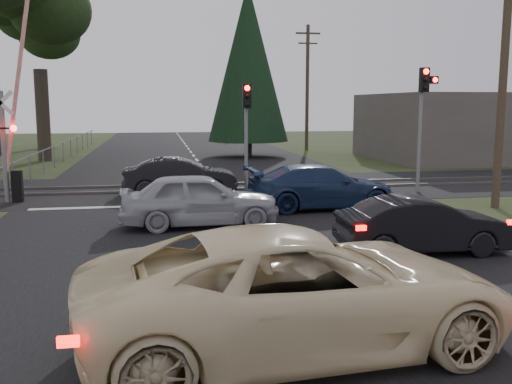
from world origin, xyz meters
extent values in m
plane|color=#273417|center=(0.00, 0.00, 0.00)|extent=(120.00, 120.00, 0.00)
cube|color=black|center=(0.00, 10.00, 0.01)|extent=(14.00, 100.00, 0.01)
cube|color=black|center=(0.00, 12.00, 0.01)|extent=(120.00, 8.00, 0.01)
cube|color=silver|center=(0.00, 8.20, 0.01)|extent=(13.00, 0.35, 0.00)
cube|color=#59544C|center=(0.00, 11.20, 0.05)|extent=(120.00, 0.12, 0.10)
cube|color=#59544C|center=(0.00, 12.80, 0.05)|extent=(120.00, 0.12, 0.10)
cylinder|color=slate|center=(-7.50, 9.80, 1.90)|extent=(0.18, 0.18, 3.80)
cube|color=white|center=(-7.50, 9.70, 3.40)|extent=(0.88, 0.03, 0.88)
cube|color=white|center=(-7.50, 9.70, 3.40)|extent=(0.88, 0.03, 0.88)
cube|color=black|center=(-7.50, 9.72, 2.55)|extent=(0.90, 0.06, 0.06)
sphere|color=#FF0C07|center=(-7.12, 9.65, 2.55)|extent=(0.22, 0.22, 0.22)
cube|color=black|center=(-7.15, 9.80, 0.55)|extent=(0.35, 0.25, 1.10)
cube|color=red|center=(-6.95, 9.80, 4.00)|extent=(1.16, 0.10, 5.93)
cylinder|color=slate|center=(7.50, 9.60, 1.90)|extent=(0.14, 0.14, 3.80)
cube|color=black|center=(7.50, 9.42, 4.25)|extent=(0.32, 0.24, 0.90)
sphere|color=#FF0C07|center=(7.50, 9.29, 4.55)|extent=(0.20, 0.20, 0.20)
sphere|color=black|center=(7.50, 9.29, 4.25)|extent=(0.18, 0.18, 0.18)
sphere|color=black|center=(7.50, 9.29, 3.95)|extent=(0.18, 0.18, 0.18)
cube|color=black|center=(7.88, 9.42, 4.25)|extent=(0.28, 0.22, 0.28)
sphere|color=#FF0C07|center=(7.88, 9.30, 4.25)|extent=(0.18, 0.18, 0.18)
cylinder|color=slate|center=(1.00, 10.80, 1.60)|extent=(0.14, 0.14, 3.20)
cube|color=black|center=(1.00, 10.62, 3.65)|extent=(0.32, 0.24, 0.90)
sphere|color=#FF0C07|center=(1.00, 10.49, 3.95)|extent=(0.20, 0.20, 0.20)
sphere|color=black|center=(1.00, 10.49, 3.65)|extent=(0.18, 0.18, 0.18)
sphere|color=black|center=(1.00, 10.49, 3.35)|extent=(0.18, 0.18, 0.18)
cylinder|color=#4C3D2D|center=(8.50, 6.00, 4.50)|extent=(0.26, 0.26, 9.00)
cylinder|color=#4C3D2D|center=(8.50, 30.00, 4.50)|extent=(0.26, 0.26, 9.00)
cube|color=#4C3D2D|center=(8.50, 30.00, 8.40)|extent=(1.80, 0.12, 0.12)
cube|color=#4C3D2D|center=(8.50, 30.00, 7.70)|extent=(1.40, 0.10, 0.10)
cylinder|color=#4C3D2D|center=(8.50, 55.00, 4.50)|extent=(0.26, 0.26, 9.00)
cube|color=#4C3D2D|center=(8.50, 55.00, 8.40)|extent=(1.80, 0.12, 0.12)
cube|color=#4C3D2D|center=(8.50, 55.00, 7.70)|extent=(1.40, 0.10, 0.10)
cylinder|color=#473D33|center=(-9.00, 25.00, 2.70)|extent=(0.80, 0.80, 5.40)
cylinder|color=#473D33|center=(-11.00, 36.00, 2.70)|extent=(0.80, 0.80, 5.40)
ellipsoid|color=#1F3015|center=(-11.00, 36.00, 9.60)|extent=(6.00, 6.00, 7.20)
cylinder|color=#473D33|center=(3.50, 26.00, 1.00)|extent=(0.50, 0.50, 2.00)
cone|color=black|center=(3.50, 26.00, 6.00)|extent=(5.20, 5.20, 10.00)
cube|color=#59514C|center=(18.00, 22.00, 2.00)|extent=(14.00, 10.00, 4.00)
imported|color=beige|center=(-0.48, -3.48, 0.84)|extent=(6.26, 3.37, 1.67)
imported|color=black|center=(3.51, 1.00, 0.64)|extent=(3.89, 1.45, 1.27)
imported|color=#9EA0A6|center=(-1.24, 4.79, 0.74)|extent=(4.39, 1.82, 1.49)
imported|color=#18294A|center=(2.83, 6.82, 0.71)|extent=(4.96, 2.20, 1.41)
imported|color=black|center=(-1.53, 10.50, 0.69)|extent=(4.24, 1.62, 1.38)
camera|label=1|loc=(-2.36, -10.76, 3.33)|focal=40.00mm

